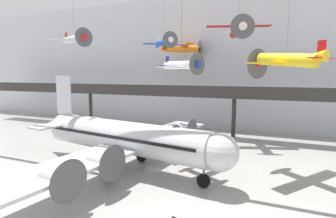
# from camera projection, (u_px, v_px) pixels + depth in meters

# --- Properties ---
(hangar_back_wall) EXTENTS (140.00, 3.00, 25.94)m
(hangar_back_wall) POSITION_uv_depth(u_px,v_px,m) (241.00, 62.00, 49.85)
(hangar_back_wall) COLOR silver
(hangar_back_wall) RESTS_ON ground
(mezzanine_walkway) EXTENTS (110.00, 3.20, 8.78)m
(mezzanine_walkway) POSITION_uv_depth(u_px,v_px,m) (234.00, 96.00, 43.37)
(mezzanine_walkway) COLOR #2D2B28
(mezzanine_walkway) RESTS_ON ground
(airliner_silver_main) EXTENTS (26.92, 30.91, 10.50)m
(airliner_silver_main) POSITION_uv_depth(u_px,v_px,m) (123.00, 137.00, 29.57)
(airliner_silver_main) COLOR silver
(airliner_silver_main) RESTS_ON ground
(suspended_plane_yellow_lowwing) EXTENTS (8.16, 8.79, 12.15)m
(suspended_plane_yellow_lowwing) POSITION_uv_depth(u_px,v_px,m) (286.00, 60.00, 26.97)
(suspended_plane_yellow_lowwing) COLOR yellow
(suspended_plane_silver_racer) EXTENTS (5.71, 6.61, 8.37)m
(suspended_plane_silver_racer) POSITION_uv_depth(u_px,v_px,m) (75.00, 39.00, 34.33)
(suspended_plane_silver_racer) COLOR silver
(suspended_plane_red_highwing) EXTENTS (9.57, 8.14, 6.90)m
(suspended_plane_red_highwing) POSITION_uv_depth(u_px,v_px,m) (238.00, 31.00, 40.12)
(suspended_plane_red_highwing) COLOR red
(suspended_plane_white_twin) EXTENTS (5.55, 6.26, 11.71)m
(suspended_plane_white_twin) POSITION_uv_depth(u_px,v_px,m) (181.00, 65.00, 28.73)
(suspended_plane_white_twin) COLOR silver
(suspended_plane_orange_highwing) EXTENTS (7.89, 8.61, 8.76)m
(suspended_plane_orange_highwing) POSITION_uv_depth(u_px,v_px,m) (182.00, 49.00, 48.64)
(suspended_plane_orange_highwing) COLOR orange
(suspended_plane_blue_trainer) EXTENTS (5.59, 5.61, 8.08)m
(suspended_plane_blue_trainer) POSITION_uv_depth(u_px,v_px,m) (164.00, 43.00, 39.19)
(suspended_plane_blue_trainer) COLOR #1E4CAD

